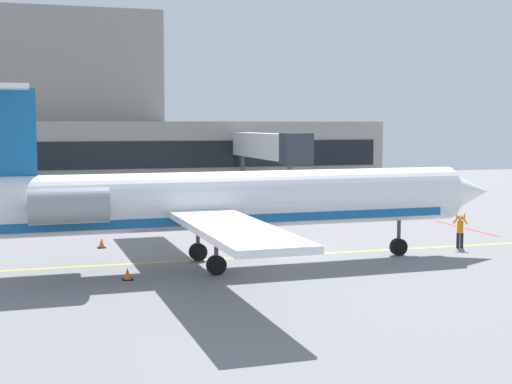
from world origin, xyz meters
TOP-DOWN VIEW (x-y plane):
  - ground at (0.00, 0.00)m, footprint 120.00×120.00m
  - terminal_building at (-8.87, 47.61)m, footprint 60.72×14.33m
  - jet_bridge_west at (7.38, 29.67)m, footprint 2.40×19.19m
  - regional_jet at (-4.95, -1.55)m, footprint 29.74×24.40m
  - baggage_tug at (12.09, 20.63)m, footprint 4.15×3.75m
  - pushback_tractor at (18.71, 20.86)m, footprint 4.10×3.31m
  - belt_loader at (-11.12, 15.74)m, footprint 3.30×3.25m
  - fuel_tank at (13.13, 27.00)m, footprint 7.15×2.81m
  - marshaller at (9.15, -0.25)m, footprint 0.68×0.62m
  - safety_cone_alpha at (-10.01, 5.53)m, footprint 0.47×0.47m
  - safety_cone_bravo at (-9.59, -3.30)m, footprint 0.47×0.47m

SIDE VIEW (x-z plane):
  - ground at x=0.00m, z-range -0.10..0.00m
  - safety_cone_alpha at x=-10.01m, z-range -0.03..0.52m
  - safety_cone_bravo at x=-9.59m, z-range -0.03..0.52m
  - belt_loader at x=-11.12m, z-range -0.09..1.83m
  - pushback_tractor at x=18.71m, z-range -0.08..1.86m
  - baggage_tug at x=12.09m, z-range -0.08..1.95m
  - marshaller at x=9.15m, z-range 0.02..1.98m
  - fuel_tank at x=13.13m, z-range 0.15..2.68m
  - regional_jet at x=-4.95m, z-range -1.08..7.48m
  - jet_bridge_west at x=7.38m, z-range 1.70..7.85m
  - terminal_building at x=-8.87m, z-range -2.62..16.79m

